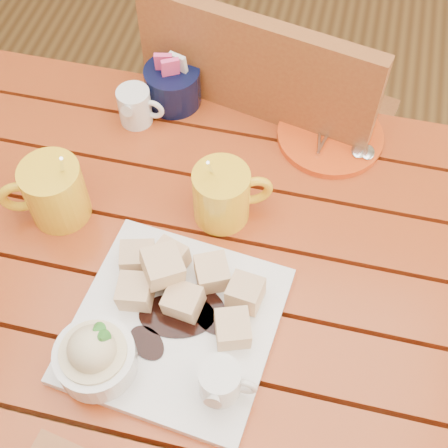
% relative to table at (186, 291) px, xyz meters
% --- Properties ---
extents(ground, '(5.00, 5.00, 0.00)m').
position_rel_table_xyz_m(ground, '(0.00, -0.00, -0.64)').
color(ground, '#533417').
rests_on(ground, ground).
extents(table, '(1.20, 0.79, 0.75)m').
position_rel_table_xyz_m(table, '(0.00, 0.00, 0.00)').
color(table, maroon).
rests_on(table, ground).
extents(dessert_plate, '(0.32, 0.32, 0.12)m').
position_rel_table_xyz_m(dessert_plate, '(-0.00, -0.13, 0.14)').
color(dessert_plate, white).
rests_on(dessert_plate, table).
extents(coffee_mug_left, '(0.14, 0.10, 0.17)m').
position_rel_table_xyz_m(coffee_mug_left, '(-0.23, 0.04, 0.16)').
color(coffee_mug_left, yellow).
rests_on(coffee_mug_left, table).
extents(coffee_mug_right, '(0.13, 0.09, 0.16)m').
position_rel_table_xyz_m(coffee_mug_right, '(0.04, 0.10, 0.16)').
color(coffee_mug_right, yellow).
rests_on(coffee_mug_right, table).
extents(cream_pitcher, '(0.09, 0.07, 0.07)m').
position_rel_table_xyz_m(cream_pitcher, '(-0.16, 0.27, 0.15)').
color(cream_pitcher, white).
rests_on(cream_pitcher, table).
extents(sugar_caddy, '(0.10, 0.10, 0.11)m').
position_rel_table_xyz_m(sugar_caddy, '(-0.11, 0.34, 0.15)').
color(sugar_caddy, black).
rests_on(sugar_caddy, table).
extents(orange_saucer, '(0.19, 0.19, 0.02)m').
position_rel_table_xyz_m(orange_saucer, '(0.20, 0.31, 0.11)').
color(orange_saucer, '#D74412').
rests_on(orange_saucer, table).
extents(chair_far, '(0.54, 0.54, 0.96)m').
position_rel_table_xyz_m(chair_far, '(0.07, 0.47, -0.11)').
color(chair_far, brown).
rests_on(chair_far, ground).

